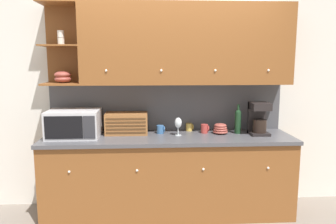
{
  "coord_description": "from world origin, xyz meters",
  "views": [
    {
      "loc": [
        -0.21,
        -3.87,
        1.74
      ],
      "look_at": [
        0.0,
        -0.22,
        1.16
      ],
      "focal_mm": 35.0,
      "sensor_mm": 36.0,
      "label": 1
    }
  ],
  "objects_px": {
    "wine_bottle": "(238,120)",
    "microwave": "(74,124)",
    "mug_blue_second": "(160,129)",
    "mug": "(189,127)",
    "mug_patterned_third": "(205,129)",
    "bread_box": "(127,123)",
    "wine_glass": "(178,123)",
    "coffee_maker": "(259,118)",
    "bowl_stack_on_counter": "(220,129)"
  },
  "relations": [
    {
      "from": "mug_blue_second",
      "to": "wine_bottle",
      "type": "relative_size",
      "value": 0.28
    },
    {
      "from": "bowl_stack_on_counter",
      "to": "mug_blue_second",
      "type": "bearing_deg",
      "value": 175.64
    },
    {
      "from": "mug_blue_second",
      "to": "wine_glass",
      "type": "bearing_deg",
      "value": -31.07
    },
    {
      "from": "mug",
      "to": "mug_blue_second",
      "type": "bearing_deg",
      "value": -160.72
    },
    {
      "from": "microwave",
      "to": "bread_box",
      "type": "height_order",
      "value": "microwave"
    },
    {
      "from": "bread_box",
      "to": "mug",
      "type": "height_order",
      "value": "bread_box"
    },
    {
      "from": "bread_box",
      "to": "wine_bottle",
      "type": "distance_m",
      "value": 1.28
    },
    {
      "from": "bowl_stack_on_counter",
      "to": "mug_patterned_third",
      "type": "bearing_deg",
      "value": 165.48
    },
    {
      "from": "bread_box",
      "to": "mug_patterned_third",
      "type": "distance_m",
      "value": 0.9
    },
    {
      "from": "wine_bottle",
      "to": "microwave",
      "type": "bearing_deg",
      "value": -177.49
    },
    {
      "from": "wine_glass",
      "to": "mug_patterned_third",
      "type": "height_order",
      "value": "wine_glass"
    },
    {
      "from": "bowl_stack_on_counter",
      "to": "wine_bottle",
      "type": "xyz_separation_m",
      "value": [
        0.2,
        0.0,
        0.1
      ]
    },
    {
      "from": "microwave",
      "to": "wine_glass",
      "type": "height_order",
      "value": "microwave"
    },
    {
      "from": "mug_blue_second",
      "to": "mug_patterned_third",
      "type": "xyz_separation_m",
      "value": [
        0.51,
        -0.01,
        0.0
      ]
    },
    {
      "from": "mug_blue_second",
      "to": "mug",
      "type": "distance_m",
      "value": 0.37
    },
    {
      "from": "mug_patterned_third",
      "to": "wine_bottle",
      "type": "distance_m",
      "value": 0.39
    },
    {
      "from": "mug_patterned_third",
      "to": "wine_bottle",
      "type": "xyz_separation_m",
      "value": [
        0.38,
        -0.04,
        0.1
      ]
    },
    {
      "from": "bowl_stack_on_counter",
      "to": "bread_box",
      "type": "bearing_deg",
      "value": 176.98
    },
    {
      "from": "bread_box",
      "to": "mug",
      "type": "xyz_separation_m",
      "value": [
        0.74,
        0.12,
        -0.08
      ]
    },
    {
      "from": "bowl_stack_on_counter",
      "to": "wine_bottle",
      "type": "bearing_deg",
      "value": 1.19
    },
    {
      "from": "bread_box",
      "to": "coffee_maker",
      "type": "relative_size",
      "value": 1.3
    },
    {
      "from": "mug_blue_second",
      "to": "mug",
      "type": "relative_size",
      "value": 1.06
    },
    {
      "from": "bread_box",
      "to": "mug_patterned_third",
      "type": "xyz_separation_m",
      "value": [
        0.9,
        -0.01,
        -0.07
      ]
    },
    {
      "from": "wine_glass",
      "to": "bowl_stack_on_counter",
      "type": "distance_m",
      "value": 0.5
    },
    {
      "from": "bowl_stack_on_counter",
      "to": "coffee_maker",
      "type": "relative_size",
      "value": 0.47
    },
    {
      "from": "wine_glass",
      "to": "mug_patterned_third",
      "type": "distance_m",
      "value": 0.35
    },
    {
      "from": "wine_glass",
      "to": "wine_bottle",
      "type": "distance_m",
      "value": 0.7
    },
    {
      "from": "bowl_stack_on_counter",
      "to": "wine_bottle",
      "type": "distance_m",
      "value": 0.22
    },
    {
      "from": "bread_box",
      "to": "mug_blue_second",
      "type": "bearing_deg",
      "value": -0.64
    },
    {
      "from": "bread_box",
      "to": "wine_bottle",
      "type": "xyz_separation_m",
      "value": [
        1.27,
        -0.05,
        0.03
      ]
    },
    {
      "from": "bowl_stack_on_counter",
      "to": "wine_glass",
      "type": "bearing_deg",
      "value": -172.47
    },
    {
      "from": "mug_blue_second",
      "to": "mug",
      "type": "bearing_deg",
      "value": 19.28
    },
    {
      "from": "mug",
      "to": "wine_bottle",
      "type": "relative_size",
      "value": 0.26
    },
    {
      "from": "bread_box",
      "to": "mug_patterned_third",
      "type": "bearing_deg",
      "value": -0.73
    },
    {
      "from": "mug_blue_second",
      "to": "coffee_maker",
      "type": "height_order",
      "value": "coffee_maker"
    },
    {
      "from": "microwave",
      "to": "mug",
      "type": "xyz_separation_m",
      "value": [
        1.3,
        0.25,
        -0.1
      ]
    },
    {
      "from": "coffee_maker",
      "to": "mug_patterned_third",
      "type": "bearing_deg",
      "value": 171.14
    },
    {
      "from": "wine_glass",
      "to": "mug",
      "type": "bearing_deg",
      "value": 56.99
    },
    {
      "from": "bowl_stack_on_counter",
      "to": "wine_bottle",
      "type": "height_order",
      "value": "wine_bottle"
    },
    {
      "from": "bread_box",
      "to": "wine_glass",
      "type": "height_order",
      "value": "bread_box"
    },
    {
      "from": "bread_box",
      "to": "microwave",
      "type": "bearing_deg",
      "value": -166.73
    },
    {
      "from": "mug_blue_second",
      "to": "coffee_maker",
      "type": "distance_m",
      "value": 1.13
    },
    {
      "from": "wine_glass",
      "to": "bowl_stack_on_counter",
      "type": "height_order",
      "value": "wine_glass"
    },
    {
      "from": "mug",
      "to": "coffee_maker",
      "type": "xyz_separation_m",
      "value": [
        0.76,
        -0.22,
        0.14
      ]
    },
    {
      "from": "wine_glass",
      "to": "mug",
      "type": "relative_size",
      "value": 2.26
    },
    {
      "from": "wine_bottle",
      "to": "coffee_maker",
      "type": "bearing_deg",
      "value": -13.2
    },
    {
      "from": "mug_blue_second",
      "to": "mug_patterned_third",
      "type": "bearing_deg",
      "value": -0.81
    },
    {
      "from": "bread_box",
      "to": "wine_glass",
      "type": "distance_m",
      "value": 0.59
    },
    {
      "from": "mug_patterned_third",
      "to": "wine_bottle",
      "type": "height_order",
      "value": "wine_bottle"
    },
    {
      "from": "microwave",
      "to": "coffee_maker",
      "type": "xyz_separation_m",
      "value": [
        2.06,
        0.03,
        0.04
      ]
    }
  ]
}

